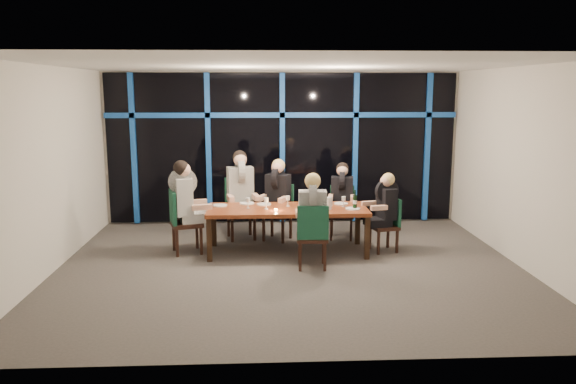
# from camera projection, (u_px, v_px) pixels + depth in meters

# --- Properties ---
(room) EXTENTS (7.04, 7.00, 3.02)m
(room) POSITION_uv_depth(u_px,v_px,m) (290.00, 133.00, 8.13)
(room) COLOR #544E4A
(room) RESTS_ON ground
(window_wall) EXTENTS (6.86, 0.43, 2.94)m
(window_wall) POSITION_uv_depth(u_px,v_px,m) (283.00, 146.00, 11.10)
(window_wall) COLOR black
(window_wall) RESTS_ON ground
(dining_table) EXTENTS (2.60, 1.00, 0.75)m
(dining_table) POSITION_uv_depth(u_px,v_px,m) (287.00, 212.00, 9.16)
(dining_table) COLOR brown
(dining_table) RESTS_ON ground
(chair_far_left) EXTENTS (0.60, 0.60, 1.08)m
(chair_far_left) POSITION_uv_depth(u_px,v_px,m) (240.00, 205.00, 10.12)
(chair_far_left) COLOR black
(chair_far_left) RESTS_ON ground
(chair_far_mid) EXTENTS (0.61, 0.61, 0.99)m
(chair_far_mid) POSITION_uv_depth(u_px,v_px,m) (279.00, 209.00, 10.03)
(chair_far_mid) COLOR black
(chair_far_mid) RESTS_ON ground
(chair_far_right) EXTENTS (0.50, 0.50, 0.94)m
(chair_far_right) POSITION_uv_depth(u_px,v_px,m) (342.00, 209.00, 10.13)
(chair_far_right) COLOR black
(chair_far_right) RESTS_ON ground
(chair_end_left) EXTENTS (0.60, 0.60, 1.05)m
(chair_end_left) POSITION_uv_depth(u_px,v_px,m) (181.00, 218.00, 9.13)
(chair_end_left) COLOR black
(chair_end_left) RESTS_ON ground
(chair_end_right) EXTENTS (0.50, 0.50, 0.90)m
(chair_end_right) POSITION_uv_depth(u_px,v_px,m) (388.00, 222.00, 9.28)
(chair_end_right) COLOR black
(chair_end_right) RESTS_ON ground
(chair_near_mid) EXTENTS (0.48, 0.48, 0.99)m
(chair_near_mid) POSITION_uv_depth(u_px,v_px,m) (312.00, 233.00, 8.32)
(chair_near_mid) COLOR black
(chair_near_mid) RESTS_ON ground
(diner_far_left) EXTENTS (0.60, 0.72, 1.06)m
(diner_far_left) POSITION_uv_depth(u_px,v_px,m) (241.00, 182.00, 9.96)
(diner_far_left) COLOR black
(diner_far_left) RESTS_ON ground
(diner_far_mid) EXTENTS (0.63, 0.68, 0.96)m
(diner_far_mid) POSITION_uv_depth(u_px,v_px,m) (277.00, 188.00, 9.88)
(diner_far_mid) COLOR black
(diner_far_mid) RESTS_ON ground
(diner_far_right) EXTENTS (0.51, 0.62, 0.91)m
(diner_far_right) POSITION_uv_depth(u_px,v_px,m) (342.00, 190.00, 9.98)
(diner_far_right) COLOR black
(diner_far_right) RESTS_ON ground
(diner_end_left) EXTENTS (0.71, 0.61, 1.02)m
(diner_end_left) POSITION_uv_depth(u_px,v_px,m) (185.00, 193.00, 9.09)
(diner_end_left) COLOR black
(diner_end_left) RESTS_ON ground
(diner_end_right) EXTENTS (0.60, 0.50, 0.87)m
(diner_end_right) POSITION_uv_depth(u_px,v_px,m) (385.00, 201.00, 9.20)
(diner_end_right) COLOR black
(diner_end_right) RESTS_ON ground
(diner_near_mid) EXTENTS (0.50, 0.63, 0.96)m
(diner_near_mid) POSITION_uv_depth(u_px,v_px,m) (312.00, 206.00, 8.33)
(diner_near_mid) COLOR black
(diner_near_mid) RESTS_ON ground
(plate_far_left) EXTENTS (0.24, 0.24, 0.01)m
(plate_far_left) POSITION_uv_depth(u_px,v_px,m) (247.00, 203.00, 9.47)
(plate_far_left) COLOR white
(plate_far_left) RESTS_ON dining_table
(plate_far_mid) EXTENTS (0.24, 0.24, 0.01)m
(plate_far_mid) POSITION_uv_depth(u_px,v_px,m) (264.00, 204.00, 9.40)
(plate_far_mid) COLOR white
(plate_far_mid) RESTS_ON dining_table
(plate_far_right) EXTENTS (0.24, 0.24, 0.01)m
(plate_far_right) POSITION_uv_depth(u_px,v_px,m) (341.00, 204.00, 9.46)
(plate_far_right) COLOR white
(plate_far_right) RESTS_ON dining_table
(plate_end_left) EXTENTS (0.24, 0.24, 0.01)m
(plate_end_left) POSITION_uv_depth(u_px,v_px,m) (220.00, 205.00, 9.31)
(plate_end_left) COLOR white
(plate_end_left) RESTS_ON dining_table
(plate_end_right) EXTENTS (0.24, 0.24, 0.01)m
(plate_end_right) POSITION_uv_depth(u_px,v_px,m) (353.00, 209.00, 9.06)
(plate_end_right) COLOR white
(plate_end_right) RESTS_ON dining_table
(plate_near_mid) EXTENTS (0.24, 0.24, 0.01)m
(plate_near_mid) POSITION_uv_depth(u_px,v_px,m) (311.00, 210.00, 8.92)
(plate_near_mid) COLOR white
(plate_near_mid) RESTS_ON dining_table
(wine_bottle) EXTENTS (0.07, 0.07, 0.31)m
(wine_bottle) POSITION_uv_depth(u_px,v_px,m) (355.00, 202.00, 9.07)
(wine_bottle) COLOR black
(wine_bottle) RESTS_ON dining_table
(water_pitcher) EXTENTS (0.12, 0.11, 0.20)m
(water_pitcher) POSITION_uv_depth(u_px,v_px,m) (329.00, 203.00, 9.03)
(water_pitcher) COLOR silver
(water_pitcher) RESTS_ON dining_table
(tea_light) EXTENTS (0.05, 0.05, 0.03)m
(tea_light) POSITION_uv_depth(u_px,v_px,m) (276.00, 210.00, 8.93)
(tea_light) COLOR #FF9C4C
(tea_light) RESTS_ON dining_table
(wine_glass_a) EXTENTS (0.07, 0.07, 0.19)m
(wine_glass_a) POSITION_uv_depth(u_px,v_px,m) (266.00, 201.00, 9.04)
(wine_glass_a) COLOR silver
(wine_glass_a) RESTS_ON dining_table
(wine_glass_b) EXTENTS (0.07, 0.07, 0.17)m
(wine_glass_b) POSITION_uv_depth(u_px,v_px,m) (288.00, 199.00, 9.26)
(wine_glass_b) COLOR silver
(wine_glass_b) RESTS_ON dining_table
(wine_glass_c) EXTENTS (0.07, 0.07, 0.17)m
(wine_glass_c) POSITION_uv_depth(u_px,v_px,m) (316.00, 201.00, 9.10)
(wine_glass_c) COLOR white
(wine_glass_c) RESTS_ON dining_table
(wine_glass_d) EXTENTS (0.07, 0.07, 0.17)m
(wine_glass_d) POSITION_uv_depth(u_px,v_px,m) (248.00, 201.00, 9.10)
(wine_glass_d) COLOR silver
(wine_glass_d) RESTS_ON dining_table
(wine_glass_e) EXTENTS (0.07, 0.07, 0.17)m
(wine_glass_e) POSITION_uv_depth(u_px,v_px,m) (344.00, 199.00, 9.24)
(wine_glass_e) COLOR silver
(wine_glass_e) RESTS_ON dining_table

